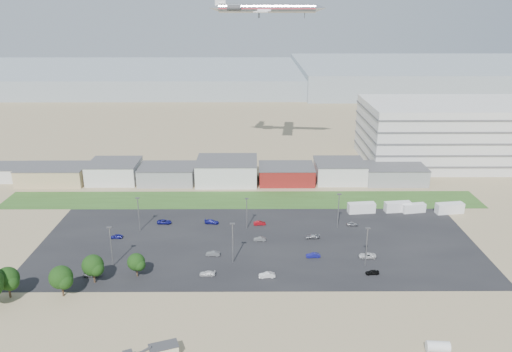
{
  "coord_description": "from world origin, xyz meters",
  "views": [
    {
      "loc": [
        3.89,
        -104.43,
        62.38
      ],
      "look_at": [
        4.53,
        22.0,
        18.84
      ],
      "focal_mm": 35.0,
      "sensor_mm": 36.0,
      "label": 1
    }
  ],
  "objects_px": {
    "box_trailer_a": "(361,208)",
    "parked_car_7": "(260,239)",
    "parked_car_13": "(267,275)",
    "parked_car_8": "(353,224)",
    "parked_car_11": "(260,223)",
    "portable_shed": "(164,351)",
    "parked_car_4": "(213,253)",
    "parked_car_3": "(207,273)",
    "parked_car_6": "(212,222)",
    "parked_car_0": "(367,256)",
    "airliner": "(267,8)",
    "parked_car_5": "(116,236)",
    "parked_car_1": "(313,255)",
    "parked_car_10": "(92,274)",
    "parked_car_12": "(312,236)",
    "parked_car_9": "(164,222)",
    "parked_car_2": "(372,272)"
  },
  "relations": [
    {
      "from": "parked_car_0",
      "to": "parked_car_8",
      "type": "xyz_separation_m",
      "value": [
        -0.04,
        19.85,
        -0.04
      ]
    },
    {
      "from": "parked_car_0",
      "to": "parked_car_7",
      "type": "distance_m",
      "value": 29.55
    },
    {
      "from": "parked_car_3",
      "to": "parked_car_4",
      "type": "xyz_separation_m",
      "value": [
        0.59,
        10.14,
        0.06
      ]
    },
    {
      "from": "parked_car_6",
      "to": "parked_car_1",
      "type": "bearing_deg",
      "value": -120.3
    },
    {
      "from": "parked_car_10",
      "to": "parked_car_0",
      "type": "bearing_deg",
      "value": -88.11
    },
    {
      "from": "portable_shed",
      "to": "parked_car_12",
      "type": "xyz_separation_m",
      "value": [
        33.3,
        49.95,
        -0.77
      ]
    },
    {
      "from": "airliner",
      "to": "parked_car_11",
      "type": "xyz_separation_m",
      "value": [
        -3.34,
        -61.16,
        -60.6
      ]
    },
    {
      "from": "parked_car_3",
      "to": "parked_car_0",
      "type": "bearing_deg",
      "value": 106.17
    },
    {
      "from": "parked_car_10",
      "to": "parked_car_12",
      "type": "bearing_deg",
      "value": -75.47
    },
    {
      "from": "portable_shed",
      "to": "parked_car_9",
      "type": "xyz_separation_m",
      "value": [
        -10.13,
        60.24,
        -0.76
      ]
    },
    {
      "from": "parked_car_1",
      "to": "parked_car_13",
      "type": "height_order",
      "value": "parked_car_13"
    },
    {
      "from": "parked_car_8",
      "to": "parked_car_11",
      "type": "xyz_separation_m",
      "value": [
        -27.7,
        0.68,
        0.02
      ]
    },
    {
      "from": "parked_car_10",
      "to": "parked_car_6",
      "type": "bearing_deg",
      "value": -46.47
    },
    {
      "from": "parked_car_0",
      "to": "parked_car_1",
      "type": "relative_size",
      "value": 1.2
    },
    {
      "from": "parked_car_7",
      "to": "parked_car_8",
      "type": "height_order",
      "value": "parked_car_8"
    },
    {
      "from": "parked_car_5",
      "to": "parked_car_11",
      "type": "xyz_separation_m",
      "value": [
        40.51,
        8.71,
        0.01
      ]
    },
    {
      "from": "parked_car_2",
      "to": "parked_car_5",
      "type": "xyz_separation_m",
      "value": [
        -67.69,
        20.22,
        0.02
      ]
    },
    {
      "from": "parked_car_13",
      "to": "parked_car_5",
      "type": "bearing_deg",
      "value": -121.76
    },
    {
      "from": "portable_shed",
      "to": "parked_car_9",
      "type": "bearing_deg",
      "value": 79.8
    },
    {
      "from": "parked_car_0",
      "to": "airliner",
      "type": "bearing_deg",
      "value": -162.47
    },
    {
      "from": "parked_car_0",
      "to": "parked_car_3",
      "type": "bearing_deg",
      "value": -76.97
    },
    {
      "from": "portable_shed",
      "to": "parked_car_4",
      "type": "height_order",
      "value": "portable_shed"
    },
    {
      "from": "box_trailer_a",
      "to": "parked_car_11",
      "type": "bearing_deg",
      "value": -170.59
    },
    {
      "from": "parked_car_7",
      "to": "portable_shed",
      "type": "bearing_deg",
      "value": -21.14
    },
    {
      "from": "parked_car_13",
      "to": "parked_car_8",
      "type": "bearing_deg",
      "value": 133.93
    },
    {
      "from": "box_trailer_a",
      "to": "airliner",
      "type": "relative_size",
      "value": 0.19
    },
    {
      "from": "parked_car_13",
      "to": "parked_car_2",
      "type": "bearing_deg",
      "value": 88.6
    },
    {
      "from": "box_trailer_a",
      "to": "parked_car_10",
      "type": "distance_m",
      "value": 82.89
    },
    {
      "from": "parked_car_0",
      "to": "parked_car_11",
      "type": "bearing_deg",
      "value": -125.6
    },
    {
      "from": "airliner",
      "to": "parked_car_1",
      "type": "xyz_separation_m",
      "value": [
        10.37,
        -81.4,
        -60.59
      ]
    },
    {
      "from": "box_trailer_a",
      "to": "parked_car_6",
      "type": "height_order",
      "value": "box_trailer_a"
    },
    {
      "from": "parked_car_9",
      "to": "parked_car_0",
      "type": "bearing_deg",
      "value": -108.6
    },
    {
      "from": "parked_car_12",
      "to": "parked_car_0",
      "type": "bearing_deg",
      "value": 48.44
    },
    {
      "from": "parked_car_10",
      "to": "portable_shed",
      "type": "bearing_deg",
      "value": -148.39
    },
    {
      "from": "parked_car_13",
      "to": "parked_car_11",
      "type": "bearing_deg",
      "value": 178.17
    },
    {
      "from": "airliner",
      "to": "parked_car_0",
      "type": "xyz_separation_m",
      "value": [
        24.41,
        -81.69,
        -60.58
      ]
    },
    {
      "from": "parked_car_5",
      "to": "parked_car_12",
      "type": "height_order",
      "value": "parked_car_12"
    },
    {
      "from": "parked_car_3",
      "to": "parked_car_12",
      "type": "bearing_deg",
      "value": 129.98
    },
    {
      "from": "parked_car_6",
      "to": "parked_car_12",
      "type": "distance_m",
      "value": 30.93
    },
    {
      "from": "parked_car_3",
      "to": "parked_car_6",
      "type": "xyz_separation_m",
      "value": [
        -1.36,
        30.41,
        0.06
      ]
    },
    {
      "from": "parked_car_7",
      "to": "airliner",
      "type": "bearing_deg",
      "value": 176.96
    },
    {
      "from": "box_trailer_a",
      "to": "parked_car_12",
      "type": "relative_size",
      "value": 2.12
    },
    {
      "from": "parked_car_9",
      "to": "parked_car_2",
      "type": "bearing_deg",
      "value": -115.89
    },
    {
      "from": "parked_car_4",
      "to": "parked_car_8",
      "type": "distance_m",
      "value": 44.23
    },
    {
      "from": "parked_car_4",
      "to": "parked_car_6",
      "type": "height_order",
      "value": "parked_car_6"
    },
    {
      "from": "portable_shed",
      "to": "parked_car_6",
      "type": "distance_m",
      "value": 60.33
    },
    {
      "from": "portable_shed",
      "to": "parked_car_5",
      "type": "xyz_separation_m",
      "value": [
        -21.98,
        50.36,
        -0.77
      ]
    },
    {
      "from": "parked_car_1",
      "to": "parked_car_4",
      "type": "height_order",
      "value": "parked_car_4"
    },
    {
      "from": "box_trailer_a",
      "to": "parked_car_7",
      "type": "xyz_separation_m",
      "value": [
        -32.39,
        -19.91,
        -1.04
      ]
    },
    {
      "from": "parked_car_5",
      "to": "parked_car_13",
      "type": "relative_size",
      "value": 0.87
    }
  ]
}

